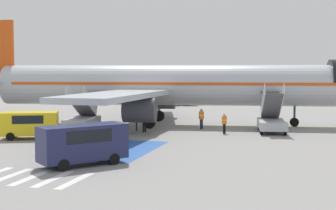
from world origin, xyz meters
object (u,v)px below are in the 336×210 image
object	(u,v)px
ground_crew_3	(201,117)
baggage_cart	(19,127)
boarding_stairs_aft	(82,118)
fuel_tanker	(161,93)
service_van_0	(83,141)
service_van_2	(30,123)
airliner	(165,85)
ground_crew_0	(224,122)
ground_crew_1	(137,119)
ground_crew_2	(144,120)
boarding_stairs_forward	(272,120)

from	to	relation	value
ground_crew_3	baggage_cart	bearing A→B (deg)	156.02
boarding_stairs_aft	fuel_tanker	bearing A→B (deg)	84.92
service_van_0	ground_crew_3	size ratio (longest dim) A/B	2.64
service_van_2	baggage_cart	world-z (taller)	service_van_2
service_van_2	airliner	bearing A→B (deg)	124.53
boarding_stairs_aft	ground_crew_3	xyz separation A→B (m)	(10.34, 3.08, 0.08)
service_van_2	ground_crew_0	world-z (taller)	service_van_2
service_van_2	ground_crew_1	distance (m)	9.27
ground_crew_1	ground_crew_2	size ratio (longest dim) A/B	1.01
boarding_stairs_aft	airliner	bearing A→B (deg)	32.88
boarding_stairs_aft	ground_crew_3	size ratio (longest dim) A/B	2.97
boarding_stairs_forward	ground_crew_2	xyz separation A→B (m)	(-10.52, -2.96, 0.01)
boarding_stairs_aft	ground_crew_0	bearing A→B (deg)	-6.33
airliner	fuel_tanker	distance (m)	26.82
ground_crew_2	ground_crew_3	size ratio (longest dim) A/B	0.97
ground_crew_0	ground_crew_2	size ratio (longest dim) A/B	0.95
fuel_tanker	boarding_stairs_forward	bearing A→B (deg)	23.40
airliner	service_van_2	world-z (taller)	airliner
boarding_stairs_forward	ground_crew_0	bearing A→B (deg)	-160.64
airliner	boarding_stairs_forward	world-z (taller)	airliner
ground_crew_0	ground_crew_1	size ratio (longest dim) A/B	0.94
boarding_stairs_aft	boarding_stairs_forward	bearing A→B (deg)	-0.00
boarding_stairs_forward	boarding_stairs_aft	distance (m)	16.80
fuel_tanker	ground_crew_0	bearing A→B (deg)	16.18
boarding_stairs_aft	service_van_0	world-z (taller)	boarding_stairs_aft
service_van_2	boarding_stairs_forward	bearing A→B (deg)	93.14
ground_crew_0	boarding_stairs_aft	bearing A→B (deg)	-61.51
service_van_2	ground_crew_2	bearing A→B (deg)	105.91
boarding_stairs_aft	fuel_tanker	size ratio (longest dim) A/B	0.50
ground_crew_2	ground_crew_0	bearing A→B (deg)	171.86
fuel_tanker	baggage_cart	size ratio (longest dim) A/B	3.90
ground_crew_2	ground_crew_3	xyz separation A→B (m)	(4.25, 3.58, 0.03)
service_van_2	ground_crew_1	xyz separation A→B (m)	(6.37, 6.73, -0.20)
boarding_stairs_forward	ground_crew_0	xyz separation A→B (m)	(-3.78, -1.99, -0.05)
baggage_cart	fuel_tanker	bearing A→B (deg)	-87.87
ground_crew_1	airliner	bearing A→B (deg)	-28.62
ground_crew_1	ground_crew_3	size ratio (longest dim) A/B	0.98
boarding_stairs_aft	fuel_tanker	distance (m)	31.05
boarding_stairs_aft	service_van_2	size ratio (longest dim) A/B	1.17
boarding_stairs_forward	boarding_stairs_aft	xyz separation A→B (m)	(-16.61, -2.46, -0.04)
service_van_2	ground_crew_2	world-z (taller)	service_van_2
ground_crew_0	ground_crew_2	xyz separation A→B (m)	(-6.75, -0.97, 0.06)
airliner	ground_crew_2	xyz separation A→B (m)	(-0.13, -5.97, -2.82)
ground_crew_0	service_van_2	bearing A→B (deg)	-37.10
boarding_stairs_aft	baggage_cart	xyz separation A→B (m)	(-5.13, -2.07, -0.73)
boarding_stairs_aft	ground_crew_2	bearing A→B (deg)	-13.11
ground_crew_2	airliner	bearing A→B (deg)	-107.58
airliner	ground_crew_0	distance (m)	8.78
ground_crew_1	ground_crew_0	bearing A→B (deg)	-104.84
service_van_2	baggage_cart	xyz separation A→B (m)	(-3.90, 4.48, -0.99)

